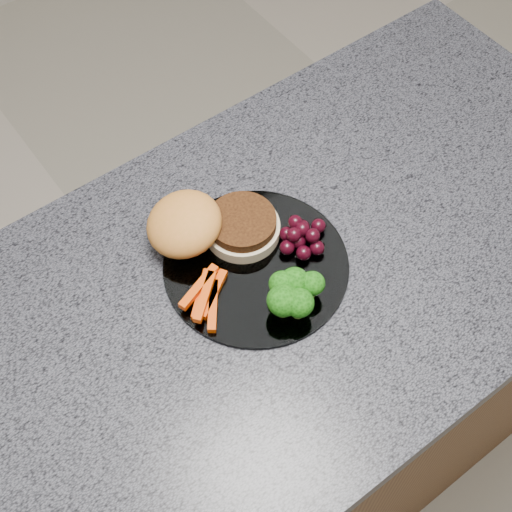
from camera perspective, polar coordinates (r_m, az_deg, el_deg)
The scene contains 7 objects.
island_cabinet at distance 1.41m, azimuth 1.29°, elevation -11.44°, with size 1.20×0.60×0.86m, color brown.
countertop at distance 1.01m, azimuth 1.77°, elevation -1.96°, with size 1.20×0.60×0.04m, color #494A53.
plate at distance 1.00m, azimuth 0.00°, elevation -0.72°, with size 0.26×0.26×0.01m, color white.
burger at distance 1.00m, azimuth -4.09°, elevation 2.36°, with size 0.20×0.17×0.06m.
carrot_sticks at distance 0.96m, azimuth -4.00°, elevation -3.17°, with size 0.09×0.09×0.02m.
broccoli at distance 0.93m, azimuth 2.95°, elevation -2.95°, with size 0.09×0.07×0.05m.
grape_bunch at distance 1.00m, azimuth 3.74°, elevation 1.59°, with size 0.08×0.07×0.04m.
Camera 1 is at (-0.34, -0.40, 1.74)m, focal length 50.00 mm.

